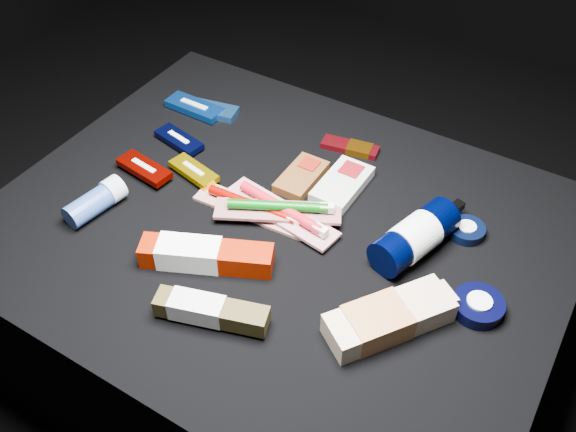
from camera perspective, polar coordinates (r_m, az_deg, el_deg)
The scene contains 20 objects.
ground at distance 1.44m, azimuth -0.73°, elevation -12.04°, with size 3.00×3.00×0.00m, color black.
cloth_table at distance 1.28m, azimuth -0.82°, elevation -7.08°, with size 0.98×0.78×0.40m, color black.
luna_bar_0 at distance 1.39m, azimuth -7.02°, elevation 9.39°, with size 0.13×0.07×0.02m.
luna_bar_1 at distance 1.40m, azimuth -8.31°, elevation 9.55°, with size 0.13×0.05×0.02m.
luna_bar_2 at distance 1.31m, azimuth -9.66°, elevation 6.69°, with size 0.11×0.06×0.01m.
luna_bar_3 at distance 1.22m, azimuth -8.37°, elevation 3.98°, with size 0.11×0.06×0.01m.
luna_bar_4 at distance 1.24m, azimuth -12.67°, elevation 4.16°, with size 0.12×0.06×0.01m.
clif_bar_0 at distance 1.21m, azimuth 1.31°, elevation 3.63°, with size 0.06×0.11×0.02m.
clif_bar_1 at distance 1.19m, azimuth 4.97°, elevation 2.98°, with size 0.07×0.13×0.02m.
power_bar at distance 1.28m, azimuth 5.81°, elevation 6.05°, with size 0.12×0.05×0.01m.
lotion_bottle at distance 1.08m, azimuth 11.22°, elevation -1.79°, with size 0.11×0.21×0.07m.
cream_tin_upper at distance 1.15m, azimuth 15.58°, elevation -1.22°, with size 0.06×0.06×0.02m.
cream_tin_lower at distance 1.04m, azimuth 16.55°, elevation -7.65°, with size 0.08×0.08×0.02m.
bodywash_bottle at distance 0.98m, azimuth 8.78°, elevation -9.02°, with size 0.17×0.20×0.04m.
deodorant_stick at distance 1.19m, azimuth -16.69°, elevation 1.26°, with size 0.06×0.12×0.05m.
toothbrush_pack_0 at distance 1.14m, azimuth -3.07°, elevation 0.70°, with size 0.22×0.06×0.02m.
toothbrush_pack_1 at distance 1.13m, azimuth -0.51°, elevation 0.43°, with size 0.23×0.09×0.03m.
toothbrush_pack_2 at distance 1.12m, azimuth -0.75°, elevation 0.64°, with size 0.22×0.15×0.02m.
toothpaste_carton_red at distance 1.06m, azimuth -7.78°, elevation -3.44°, with size 0.22×0.13×0.04m.
toothpaste_carton_green at distance 0.98m, azimuth -7.25°, elevation -8.28°, with size 0.18×0.09×0.03m.
Camera 1 is at (0.43, -0.67, 1.20)m, focal length 40.00 mm.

